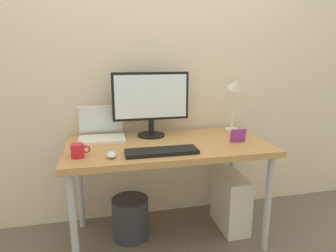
{
  "coord_description": "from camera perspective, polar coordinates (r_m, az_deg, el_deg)",
  "views": [
    {
      "loc": [
        -0.42,
        -1.85,
        1.28
      ],
      "look_at": [
        0.0,
        0.0,
        0.83
      ],
      "focal_mm": 31.24,
      "sensor_mm": 36.0,
      "label": 1
    }
  ],
  "objects": [
    {
      "name": "ground_plane",
      "position": [
        2.29,
        0.0,
        -20.74
      ],
      "size": [
        6.0,
        6.0,
        0.0
      ],
      "primitive_type": "plane",
      "color": "#665B51"
    },
    {
      "name": "desk_lamp",
      "position": [
        2.3,
        12.99,
        6.37
      ],
      "size": [
        0.11,
        0.16,
        0.43
      ],
      "color": "silver",
      "rests_on": "desk"
    },
    {
      "name": "desk",
      "position": [
        2.0,
        0.0,
        -5.15
      ],
      "size": [
        1.35,
        0.68,
        0.71
      ],
      "color": "#B7844C",
      "rests_on": "ground_plane"
    },
    {
      "name": "computer_tower",
      "position": [
        2.35,
        12.1,
        -14.19
      ],
      "size": [
        0.18,
        0.36,
        0.42
      ],
      "primitive_type": "cube",
      "color": "silver",
      "rests_on": "ground_plane"
    },
    {
      "name": "coffee_mug",
      "position": [
        1.77,
        -17.19,
        -4.61
      ],
      "size": [
        0.11,
        0.08,
        0.08
      ],
      "color": "red",
      "rests_on": "desk"
    },
    {
      "name": "keyboard",
      "position": [
        1.77,
        -1.26,
        -4.99
      ],
      "size": [
        0.44,
        0.14,
        0.02
      ],
      "primitive_type": "cube",
      "color": "black",
      "rests_on": "desk"
    },
    {
      "name": "mouse",
      "position": [
        1.73,
        -11.01,
        -5.52
      ],
      "size": [
        0.06,
        0.09,
        0.03
      ],
      "primitive_type": "ellipsoid",
      "color": "silver",
      "rests_on": "desk"
    },
    {
      "name": "monitor",
      "position": [
        2.11,
        -3.36,
        5.03
      ],
      "size": [
        0.55,
        0.2,
        0.47
      ],
      "color": "black",
      "rests_on": "desk"
    },
    {
      "name": "photo_frame",
      "position": [
        2.05,
        13.51,
        -1.78
      ],
      "size": [
        0.11,
        0.03,
        0.09
      ],
      "primitive_type": "cube",
      "rotation": [
        0.14,
        0.0,
        0.0
      ],
      "color": "purple",
      "rests_on": "desk"
    },
    {
      "name": "back_wall",
      "position": [
        2.29,
        -2.3,
        13.74
      ],
      "size": [
        4.4,
        0.04,
        2.6
      ],
      "primitive_type": "cube",
      "color": "beige",
      "rests_on": "ground_plane"
    },
    {
      "name": "wastebasket",
      "position": [
        2.23,
        -7.34,
        -17.36
      ],
      "size": [
        0.26,
        0.26,
        0.3
      ],
      "primitive_type": "cylinder",
      "color": "#333338",
      "rests_on": "ground_plane"
    },
    {
      "name": "laptop",
      "position": [
        2.13,
        -12.83,
        -0.88
      ],
      "size": [
        0.32,
        0.26,
        0.23
      ],
      "color": "silver",
      "rests_on": "desk"
    }
  ]
}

